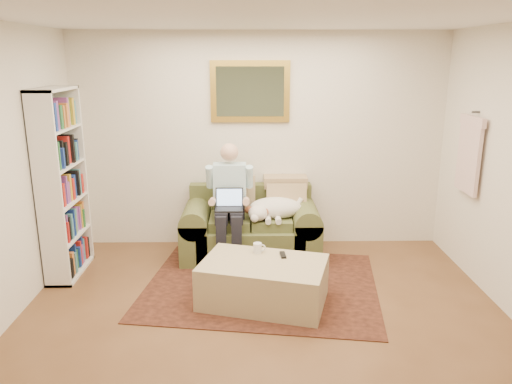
{
  "coord_description": "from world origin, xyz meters",
  "views": [
    {
      "loc": [
        -0.13,
        -3.52,
        2.3
      ],
      "look_at": [
        -0.05,
        1.44,
        0.95
      ],
      "focal_mm": 35.0,
      "sensor_mm": 36.0,
      "label": 1
    }
  ],
  "objects_px": {
    "sofa": "(251,233)",
    "bookshelf": "(62,184)",
    "laptop": "(229,203)",
    "sleeping_dog": "(276,208)",
    "seated_man": "(230,205)",
    "coffee_mug": "(257,248)",
    "ottoman": "(264,282)"
  },
  "relations": [
    {
      "from": "sofa",
      "to": "bookshelf",
      "type": "height_order",
      "value": "bookshelf"
    },
    {
      "from": "laptop",
      "to": "sleeping_dog",
      "type": "xyz_separation_m",
      "value": [
        0.53,
        0.13,
        -0.09
      ]
    },
    {
      "from": "seated_man",
      "to": "coffee_mug",
      "type": "height_order",
      "value": "seated_man"
    },
    {
      "from": "ottoman",
      "to": "laptop",
      "type": "bearing_deg",
      "value": 109.78
    },
    {
      "from": "laptop",
      "to": "bookshelf",
      "type": "distance_m",
      "value": 1.79
    },
    {
      "from": "sofa",
      "to": "seated_man",
      "type": "xyz_separation_m",
      "value": [
        -0.24,
        -0.15,
        0.4
      ]
    },
    {
      "from": "seated_man",
      "to": "bookshelf",
      "type": "distance_m",
      "value": 1.81
    },
    {
      "from": "seated_man",
      "to": "bookshelf",
      "type": "xyz_separation_m",
      "value": [
        -1.75,
        -0.31,
        0.33
      ]
    },
    {
      "from": "sleeping_dog",
      "to": "bookshelf",
      "type": "relative_size",
      "value": 0.33
    },
    {
      "from": "sofa",
      "to": "coffee_mug",
      "type": "distance_m",
      "value": 0.99
    },
    {
      "from": "coffee_mug",
      "to": "sleeping_dog",
      "type": "bearing_deg",
      "value": 75.73
    },
    {
      "from": "sleeping_dog",
      "to": "ottoman",
      "type": "xyz_separation_m",
      "value": [
        -0.17,
        -1.12,
        -0.4
      ]
    },
    {
      "from": "sofa",
      "to": "coffee_mug",
      "type": "height_order",
      "value": "sofa"
    },
    {
      "from": "laptop",
      "to": "sleeping_dog",
      "type": "height_order",
      "value": "laptop"
    },
    {
      "from": "seated_man",
      "to": "sleeping_dog",
      "type": "bearing_deg",
      "value": 7.13
    },
    {
      "from": "laptop",
      "to": "coffee_mug",
      "type": "distance_m",
      "value": 0.85
    },
    {
      "from": "sofa",
      "to": "laptop",
      "type": "bearing_deg",
      "value": -138.98
    },
    {
      "from": "laptop",
      "to": "coffee_mug",
      "type": "height_order",
      "value": "laptop"
    },
    {
      "from": "sleeping_dog",
      "to": "coffee_mug",
      "type": "distance_m",
      "value": 0.92
    },
    {
      "from": "laptop",
      "to": "ottoman",
      "type": "relative_size",
      "value": 0.27
    },
    {
      "from": "coffee_mug",
      "to": "bookshelf",
      "type": "distance_m",
      "value": 2.18
    },
    {
      "from": "seated_man",
      "to": "coffee_mug",
      "type": "relative_size",
      "value": 13.49
    },
    {
      "from": "seated_man",
      "to": "laptop",
      "type": "distance_m",
      "value": 0.07
    },
    {
      "from": "laptop",
      "to": "bookshelf",
      "type": "relative_size",
      "value": 0.16
    },
    {
      "from": "sofa",
      "to": "bookshelf",
      "type": "relative_size",
      "value": 0.8
    },
    {
      "from": "seated_man",
      "to": "bookshelf",
      "type": "relative_size",
      "value": 0.67
    },
    {
      "from": "laptop",
      "to": "sleeping_dog",
      "type": "distance_m",
      "value": 0.55
    },
    {
      "from": "sofa",
      "to": "coffee_mug",
      "type": "bearing_deg",
      "value": -86.28
    },
    {
      "from": "sofa",
      "to": "ottoman",
      "type": "bearing_deg",
      "value": -84.47
    },
    {
      "from": "laptop",
      "to": "seated_man",
      "type": "bearing_deg",
      "value": 90.0
    },
    {
      "from": "sofa",
      "to": "bookshelf",
      "type": "distance_m",
      "value": 2.17
    },
    {
      "from": "seated_man",
      "to": "sofa",
      "type": "bearing_deg",
      "value": 31.45
    }
  ]
}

